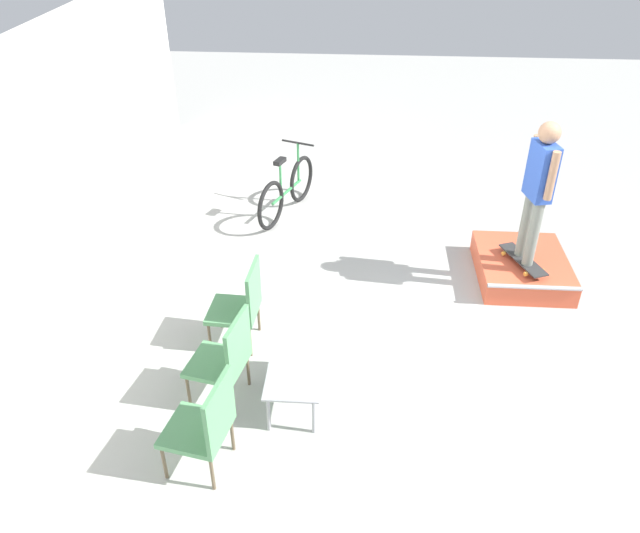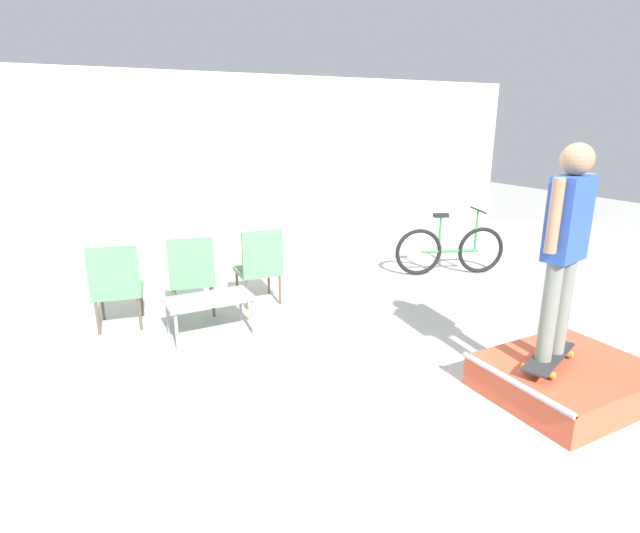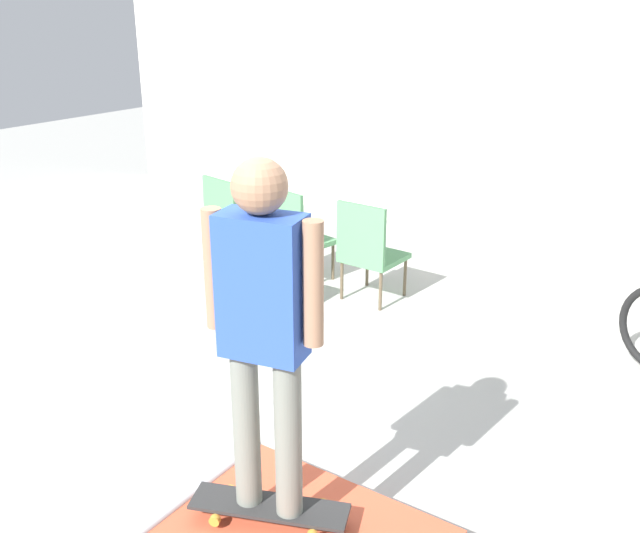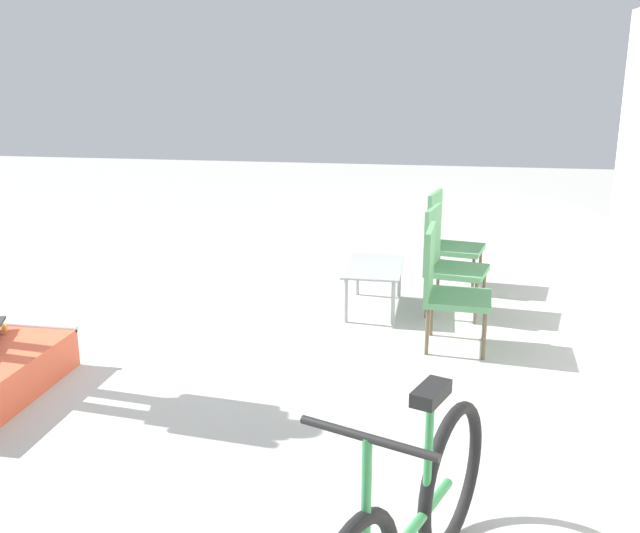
% 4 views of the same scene
% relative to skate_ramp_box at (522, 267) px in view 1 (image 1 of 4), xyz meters
% --- Properties ---
extents(ground_plane, '(24.00, 24.00, 0.00)m').
position_rel_skate_ramp_box_xyz_m(ground_plane, '(-1.12, 1.08, -0.14)').
color(ground_plane, '#A8A8A3').
extents(house_wall_back, '(12.00, 0.06, 3.00)m').
position_rel_skate_ramp_box_xyz_m(house_wall_back, '(-1.12, 5.75, 1.36)').
color(house_wall_back, white).
rests_on(house_wall_back, ground_plane).
extents(skate_ramp_box, '(1.34, 1.09, 0.31)m').
position_rel_skate_ramp_box_xyz_m(skate_ramp_box, '(0.00, 0.00, 0.00)').
color(skate_ramp_box, '#DB5638').
rests_on(skate_ramp_box, ground_plane).
extents(skateboard_on_ramp, '(0.81, 0.48, 0.07)m').
position_rel_skate_ramp_box_xyz_m(skateboard_on_ramp, '(-0.19, 0.06, 0.23)').
color(skateboard_on_ramp, '#2D2D2D').
rests_on(skateboard_on_ramp, skate_ramp_box).
extents(person_skater, '(0.56, 0.28, 1.74)m').
position_rel_skate_ramp_box_xyz_m(person_skater, '(-0.19, 0.06, 1.27)').
color(person_skater, gray).
rests_on(person_skater, skateboard_on_ramp).
extents(coffee_table, '(0.93, 0.52, 0.43)m').
position_rel_skate_ramp_box_xyz_m(coffee_table, '(-2.36, 2.64, 0.23)').
color(coffee_table, '#9E9EA3').
rests_on(coffee_table, ground_plane).
extents(patio_chair_left, '(0.61, 0.61, 0.99)m').
position_rel_skate_ramp_box_xyz_m(patio_chair_left, '(-3.22, 3.30, 0.39)').
color(patio_chair_left, brown).
rests_on(patio_chair_left, ground_plane).
extents(patio_chair_center, '(0.62, 0.62, 0.99)m').
position_rel_skate_ramp_box_xyz_m(patio_chair_center, '(-2.38, 3.30, 0.39)').
color(patio_chair_center, brown).
rests_on(patio_chair_center, ground_plane).
extents(patio_chair_right, '(0.55, 0.55, 0.99)m').
position_rel_skate_ramp_box_xyz_m(patio_chair_right, '(-1.52, 3.29, 0.39)').
color(patio_chair_right, brown).
rests_on(patio_chair_right, ground_plane).
extents(bicycle, '(1.61, 0.72, 1.00)m').
position_rel_skate_ramp_box_xyz_m(bicycle, '(1.51, 3.17, 0.24)').
color(bicycle, black).
rests_on(bicycle, ground_plane).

